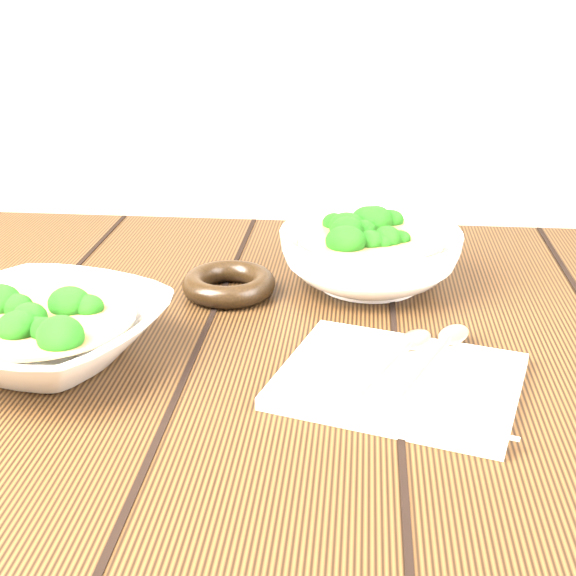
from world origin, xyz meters
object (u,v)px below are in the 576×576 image
at_px(trivet, 229,284).
at_px(soup_bowl_back, 370,255).
at_px(table, 226,433).
at_px(soup_bowl_front, 44,331).
at_px(napkin, 399,381).

bearing_deg(trivet, soup_bowl_back, 16.36).
bearing_deg(soup_bowl_back, trivet, -163.64).
xyz_separation_m(table, soup_bowl_back, (0.15, 0.16, 0.16)).
bearing_deg(soup_bowl_back, soup_bowl_front, -144.46).
xyz_separation_m(soup_bowl_back, napkin, (0.03, -0.25, -0.03)).
relative_size(table, soup_bowl_back, 4.86).
relative_size(trivet, napkin, 0.51).
bearing_deg(napkin, soup_bowl_front, -167.70).
distance_m(soup_bowl_front, napkin, 0.35).
distance_m(trivet, napkin, 0.28).
xyz_separation_m(table, soup_bowl_front, (-0.16, -0.07, 0.15)).
distance_m(table, napkin, 0.24).
bearing_deg(trivet, table, -84.22).
bearing_deg(trivet, napkin, -46.27).
bearing_deg(soup_bowl_front, soup_bowl_back, 35.54).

